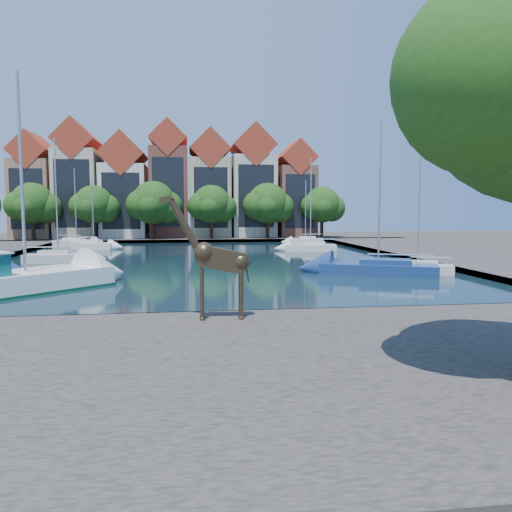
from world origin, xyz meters
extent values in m
plane|color=#38332B|center=(0.00, 0.00, 0.00)|extent=(160.00, 160.00, 0.00)
cube|color=black|center=(0.00, 24.00, 0.04)|extent=(38.00, 50.00, 0.08)
cube|color=#4E4843|center=(0.00, -7.00, 0.25)|extent=(50.00, 14.00, 0.50)
cube|color=#4E4843|center=(0.00, 56.00, 0.25)|extent=(60.00, 16.00, 0.50)
cube|color=#4E4843|center=(25.00, 24.00, 0.25)|extent=(14.00, 52.00, 0.50)
sphere|color=#214614|center=(5.74, -9.40, 7.60)|extent=(4.48, 4.48, 4.48)
cube|color=#956951|center=(-23.00, 56.00, 6.00)|extent=(5.39, 9.00, 11.00)
cube|color=#A84121|center=(-23.00, 56.00, 12.71)|extent=(5.44, 9.18, 5.44)
cube|color=black|center=(-23.00, 51.52, 6.00)|extent=(4.40, 0.05, 8.25)
cube|color=beige|center=(-17.00, 56.00, 6.75)|extent=(5.88, 9.00, 12.50)
cube|color=#A84121|center=(-17.00, 56.00, 14.32)|extent=(5.94, 9.18, 5.94)
cube|color=black|center=(-17.00, 51.52, 6.75)|extent=(4.80, 0.05, 9.38)
cube|color=silver|center=(-10.50, 56.00, 5.75)|extent=(6.37, 9.00, 10.50)
cube|color=#A84121|center=(-10.50, 56.00, 12.43)|extent=(6.43, 9.18, 6.43)
cube|color=black|center=(-10.50, 51.52, 5.75)|extent=(5.20, 0.05, 7.88)
cube|color=brown|center=(-4.00, 56.00, 7.00)|extent=(5.39, 9.00, 13.00)
cube|color=#A84121|center=(-4.00, 56.00, 14.71)|extent=(5.44, 9.18, 5.44)
cube|color=black|center=(-4.00, 51.52, 7.00)|extent=(4.40, 0.05, 9.75)
cube|color=#C1AE89|center=(2.00, 56.00, 6.25)|extent=(5.88, 9.00, 11.50)
cube|color=#A84121|center=(2.00, 56.00, 13.32)|extent=(5.94, 9.18, 5.94)
cube|color=black|center=(2.00, 51.52, 6.25)|extent=(4.80, 0.05, 8.62)
cube|color=beige|center=(8.50, 56.00, 6.50)|extent=(6.37, 9.00, 12.00)
cube|color=#A84121|center=(8.50, 56.00, 13.93)|extent=(6.43, 9.18, 6.43)
cube|color=black|center=(8.50, 51.52, 6.50)|extent=(5.20, 0.05, 9.00)
cube|color=brown|center=(15.00, 56.00, 5.75)|extent=(5.39, 9.00, 10.50)
cube|color=#A84121|center=(15.00, 56.00, 12.21)|extent=(5.44, 9.18, 5.44)
cube|color=black|center=(15.00, 51.52, 5.75)|extent=(4.40, 0.05, 7.88)
cylinder|color=#332114|center=(-22.00, 50.50, 2.10)|extent=(0.50, 0.50, 3.20)
sphere|color=#113710|center=(-22.00, 50.50, 5.38)|extent=(5.60, 5.60, 5.60)
sphere|color=#113710|center=(-20.32, 50.80, 4.82)|extent=(4.20, 4.20, 4.20)
sphere|color=#113710|center=(-23.54, 50.10, 5.10)|extent=(3.92, 3.92, 3.92)
cylinder|color=#332114|center=(-14.00, 50.50, 2.10)|extent=(0.50, 0.50, 3.20)
sphere|color=#113710|center=(-14.00, 50.50, 5.26)|extent=(5.20, 5.20, 5.20)
sphere|color=#113710|center=(-12.44, 50.80, 4.74)|extent=(3.90, 3.90, 3.90)
sphere|color=#113710|center=(-15.43, 50.10, 5.00)|extent=(3.64, 3.64, 3.64)
cylinder|color=#332114|center=(-6.00, 50.50, 2.10)|extent=(0.50, 0.50, 3.20)
sphere|color=#113710|center=(-6.00, 50.50, 5.50)|extent=(6.00, 6.00, 6.00)
sphere|color=#113710|center=(-4.20, 50.80, 4.90)|extent=(4.50, 4.50, 4.50)
sphere|color=#113710|center=(-7.65, 50.10, 5.20)|extent=(4.20, 4.20, 4.20)
cylinder|color=#332114|center=(2.00, 50.50, 2.10)|extent=(0.50, 0.50, 3.20)
sphere|color=#113710|center=(2.00, 50.50, 5.32)|extent=(5.40, 5.40, 5.40)
sphere|color=#113710|center=(3.62, 50.80, 4.78)|extent=(4.05, 4.05, 4.05)
sphere|color=#113710|center=(0.51, 50.10, 5.05)|extent=(3.78, 3.78, 3.78)
cylinder|color=#332114|center=(10.00, 50.50, 2.10)|extent=(0.50, 0.50, 3.20)
sphere|color=#113710|center=(10.00, 50.50, 5.44)|extent=(5.80, 5.80, 5.80)
sphere|color=#113710|center=(11.74, 50.80, 4.86)|extent=(4.35, 4.35, 4.35)
sphere|color=#113710|center=(8.40, 50.10, 5.15)|extent=(4.06, 4.06, 4.06)
cylinder|color=#332114|center=(18.00, 50.50, 2.10)|extent=(0.50, 0.50, 3.20)
sphere|color=#113710|center=(18.00, 50.50, 5.26)|extent=(5.20, 5.20, 5.20)
sphere|color=#113710|center=(19.56, 50.80, 4.74)|extent=(3.90, 3.90, 3.90)
sphere|color=#113710|center=(16.57, 50.10, 5.00)|extent=(3.64, 3.64, 3.64)
cylinder|color=#392D1C|center=(-0.62, -1.70, 1.47)|extent=(0.15, 0.15, 1.94)
cylinder|color=#392D1C|center=(-0.62, -1.29, 1.47)|extent=(0.15, 0.15, 1.94)
cylinder|color=#392D1C|center=(0.85, -1.71, 1.47)|extent=(0.15, 0.15, 1.94)
cylinder|color=#392D1C|center=(0.85, -1.30, 1.47)|extent=(0.15, 0.15, 1.94)
cube|color=#392D1C|center=(0.16, -1.50, 2.76)|extent=(1.88, 0.52, 1.13)
cylinder|color=#392D1C|center=(-1.21, -1.49, 4.02)|extent=(1.24, 0.29, 2.00)
cube|color=#392D1C|center=(-1.87, -1.49, 5.00)|extent=(0.54, 0.17, 0.31)
cube|color=white|center=(-11.06, 7.59, 0.78)|extent=(10.94, 10.91, 1.40)
cylinder|color=#B2B2B7|center=(-10.06, 8.58, 6.56)|extent=(0.17, 0.17, 10.80)
cube|color=silver|center=(-12.26, 24.27, 0.54)|extent=(5.69, 2.33, 0.92)
cube|color=silver|center=(-12.26, 24.27, 0.85)|extent=(2.53, 1.53, 0.51)
cylinder|color=#B2B2B7|center=(-12.26, 24.27, 5.70)|extent=(0.12, 0.12, 9.81)
cube|color=silver|center=(-12.00, 38.87, 0.55)|extent=(5.32, 3.28, 0.93)
cube|color=silver|center=(-12.00, 38.87, 0.86)|extent=(2.48, 1.87, 0.52)
cylinder|color=#B2B2B7|center=(-12.00, 38.87, 4.64)|extent=(0.12, 0.12, 7.67)
cube|color=silver|center=(-15.00, 44.00, 0.54)|extent=(5.84, 3.45, 0.92)
cube|color=silver|center=(-15.00, 44.00, 0.85)|extent=(2.70, 2.00, 0.51)
cylinder|color=#B2B2B7|center=(-15.00, 44.00, 5.17)|extent=(0.12, 0.12, 8.75)
cube|color=silver|center=(15.00, 13.29, 0.49)|extent=(5.10, 3.37, 0.82)
cube|color=silver|center=(15.00, 13.29, 0.76)|extent=(2.40, 1.89, 0.45)
cylinder|color=#B2B2B7|center=(15.00, 13.29, 5.39)|extent=(0.11, 0.11, 9.35)
cube|color=navy|center=(12.00, 13.07, 0.57)|extent=(8.38, 5.68, 0.98)
cube|color=navy|center=(12.00, 13.07, 0.90)|extent=(3.95, 3.15, 0.55)
cylinder|color=#B2B2B7|center=(12.00, 13.07, 5.81)|extent=(0.13, 0.13, 9.94)
cube|color=silver|center=(12.00, 32.89, 0.53)|extent=(5.74, 2.71, 0.90)
cube|color=silver|center=(12.00, 32.89, 0.83)|extent=(2.58, 1.69, 0.50)
cylinder|color=#B2B2B7|center=(12.00, 32.89, 5.43)|extent=(0.12, 0.12, 9.30)
cube|color=white|center=(13.98, 43.74, 0.53)|extent=(4.55, 1.67, 0.89)
cube|color=white|center=(13.98, 43.74, 0.82)|extent=(2.00, 1.15, 0.49)
cylinder|color=#B2B2B7|center=(13.98, 43.74, 4.54)|extent=(0.12, 0.12, 7.53)
camera|label=1|loc=(-1.04, -20.14, 4.66)|focal=35.00mm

